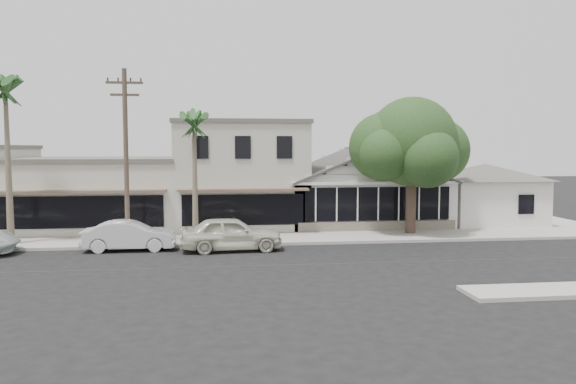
{
  "coord_description": "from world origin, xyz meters",
  "views": [
    {
      "loc": [
        -4.49,
        -23.76,
        5.07
      ],
      "look_at": [
        -0.71,
        6.0,
        2.7
      ],
      "focal_mm": 35.0,
      "sensor_mm": 36.0,
      "label": 1
    }
  ],
  "objects": [
    {
      "name": "corner_shop",
      "position": [
        5.0,
        12.47,
        2.62
      ],
      "size": [
        10.4,
        8.6,
        5.1
      ],
      "color": "silver",
      "rests_on": "ground"
    },
    {
      "name": "palm_east",
      "position": [
        -5.63,
        5.77,
        6.26
      ],
      "size": [
        2.47,
        2.47,
        7.31
      ],
      "color": "#726651",
      "rests_on": "ground"
    },
    {
      "name": "car_0",
      "position": [
        -3.81,
        3.76,
        0.85
      ],
      "size": [
        5.1,
        2.3,
        1.7
      ],
      "primitive_type": "imported",
      "rotation": [
        0.0,
        0.0,
        1.63
      ],
      "color": "beige",
      "rests_on": "ground"
    },
    {
      "name": "utility_pole",
      "position": [
        -9.0,
        5.2,
        4.79
      ],
      "size": [
        1.8,
        0.24,
        9.0
      ],
      "color": "brown",
      "rests_on": "ground"
    },
    {
      "name": "row_building_near",
      "position": [
        -3.0,
        13.5,
        3.25
      ],
      "size": [
        8.0,
        10.0,
        6.5
      ],
      "primitive_type": "cube",
      "color": "#BAB8A8",
      "rests_on": "ground"
    },
    {
      "name": "car_1",
      "position": [
        -8.81,
        4.46,
        0.74
      ],
      "size": [
        4.52,
        1.61,
        1.48
      ],
      "primitive_type": "imported",
      "rotation": [
        0.0,
        0.0,
        1.58
      ],
      "color": "silver",
      "rests_on": "ground"
    },
    {
      "name": "ground",
      "position": [
        0.0,
        0.0,
        0.0
      ],
      "size": [
        140.0,
        140.0,
        0.0
      ],
      "primitive_type": "plane",
      "color": "black",
      "rests_on": "ground"
    },
    {
      "name": "row_building_midnear",
      "position": [
        -12.0,
        13.5,
        2.1
      ],
      "size": [
        10.0,
        10.0,
        4.2
      ],
      "primitive_type": "cube",
      "color": "beige",
      "rests_on": "ground"
    },
    {
      "name": "sidewalk_north",
      "position": [
        -8.0,
        6.75,
        0.07
      ],
      "size": [
        90.0,
        3.5,
        0.15
      ],
      "primitive_type": "cube",
      "color": "#9E9991",
      "rests_on": "ground"
    },
    {
      "name": "palm_mid",
      "position": [
        -15.03,
        6.36,
        7.87
      ],
      "size": [
        2.96,
        2.96,
        9.13
      ],
      "color": "#726651",
      "rests_on": "ground"
    },
    {
      "name": "shade_tree",
      "position": [
        6.55,
        7.54,
        5.25
      ],
      "size": [
        7.19,
        6.5,
        7.98
      ],
      "rotation": [
        0.0,
        0.0,
        -0.21
      ],
      "color": "#4D392F",
      "rests_on": "ground"
    },
    {
      "name": "side_cottage",
      "position": [
        13.2,
        11.5,
        1.5
      ],
      "size": [
        6.0,
        6.0,
        3.0
      ],
      "primitive_type": "cube",
      "color": "silver",
      "rests_on": "ground"
    }
  ]
}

